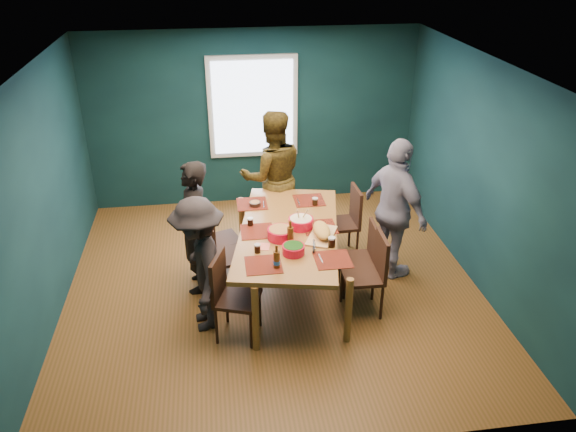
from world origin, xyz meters
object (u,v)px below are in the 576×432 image
object	(u,v)px
chair_right_near	(371,268)
person_far_left	(194,228)
chair_right_far	(348,217)
person_near_left	(200,265)
chair_left_near	(229,290)
person_back	(273,177)
chair_left_far	(216,235)
dining_table	(289,235)
chair_right_mid	(364,253)
chair_left_mid	(218,252)
bowl_herbs	(293,249)
cutting_board	(322,232)
person_right	(395,210)
bowl_dumpling	(301,222)
bowl_salad	(281,233)

from	to	relation	value
chair_right_near	person_far_left	world-z (taller)	person_far_left
chair_right_far	person_near_left	world-z (taller)	person_near_left
chair_left_near	person_back	distance (m)	2.24
chair_right_far	person_far_left	world-z (taller)	person_far_left
chair_left_far	dining_table	bearing A→B (deg)	-53.67
chair_left_near	chair_right_mid	distance (m)	1.75
chair_left_mid	bowl_herbs	bearing A→B (deg)	-52.10
chair_left_mid	chair_right_near	world-z (taller)	chair_right_near
chair_right_far	cutting_board	xyz separation A→B (m)	(-0.55, -0.95, 0.35)
chair_left_near	person_right	size ratio (longest dim) A/B	0.54
chair_left_mid	chair_right_far	xyz separation A→B (m)	(1.72, 0.65, 0.00)
chair_right_mid	bowl_dumpling	size ratio (longest dim) A/B	3.07
bowl_salad	person_far_left	bearing A→B (deg)	156.37
dining_table	chair_right_far	size ratio (longest dim) A/B	2.48
person_far_left	bowl_salad	bearing A→B (deg)	67.43
person_back	bowl_herbs	bearing A→B (deg)	86.07
person_near_left	bowl_herbs	xyz separation A→B (m)	(1.01, -0.02, 0.13)
chair_left_mid	cutting_board	size ratio (longest dim) A/B	1.44
chair_right_near	cutting_board	distance (m)	0.69
chair_right_mid	bowl_herbs	size ratio (longest dim) A/B	3.68
chair_left_near	chair_right_near	bearing A→B (deg)	26.58
chair_left_far	chair_left_mid	distance (m)	0.49
chair_left_near	chair_right_near	size ratio (longest dim) A/B	1.00
bowl_dumpling	bowl_herbs	size ratio (longest dim) A/B	1.20
person_back	person_right	xyz separation A→B (m)	(1.37, -1.16, -0.03)
chair_left_mid	bowl_salad	bearing A→B (deg)	-35.56
person_far_left	person_back	distance (m)	1.55
person_right	person_far_left	bearing A→B (deg)	66.95
chair_left_near	bowl_salad	world-z (taller)	chair_left_near
chair_left_near	chair_right_far	world-z (taller)	chair_left_near
bowl_salad	cutting_board	world-z (taller)	cutting_board
chair_left_mid	chair_right_near	bearing A→B (deg)	-34.06
chair_right_far	bowl_herbs	bearing A→B (deg)	-127.69
chair_right_near	bowl_herbs	world-z (taller)	chair_right_near
person_right	person_near_left	xyz separation A→B (m)	(-2.37, -0.72, -0.13)
person_far_left	chair_right_mid	bearing A→B (deg)	81.07
person_near_left	chair_left_mid	bearing A→B (deg)	154.90
dining_table	chair_right_far	xyz separation A→B (m)	(0.89, 0.74, -0.20)
chair_left_far	person_near_left	distance (m)	1.14
chair_left_far	chair_left_near	xyz separation A→B (m)	(0.10, -1.30, 0.05)
person_far_left	cutting_board	size ratio (longest dim) A/B	2.47
chair_right_far	person_near_left	xyz separation A→B (m)	(-1.92, -1.26, 0.21)
person_right	bowl_dumpling	distance (m)	1.21
bowl_dumpling	person_back	bearing A→B (deg)	97.64
dining_table	chair_left_mid	xyz separation A→B (m)	(-0.83, 0.08, -0.20)
dining_table	bowl_salad	xyz separation A→B (m)	(-0.12, -0.19, 0.15)
chair_left_far	chair_left_near	size ratio (longest dim) A/B	0.90
chair_right_near	bowl_salad	bearing A→B (deg)	162.37
chair_left_mid	person_near_left	world-z (taller)	person_near_left
chair_right_near	person_right	distance (m)	0.93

